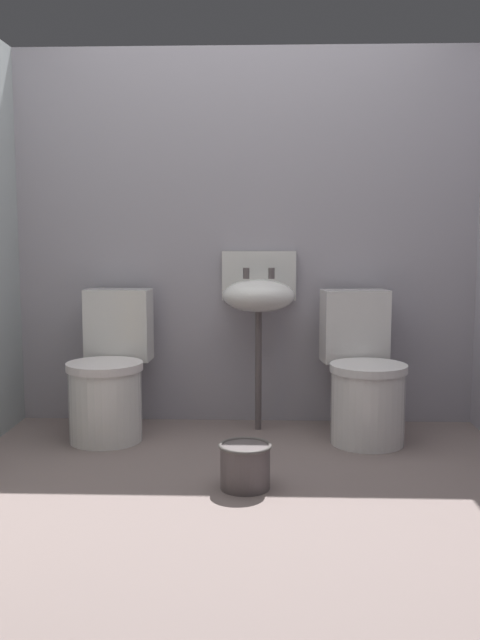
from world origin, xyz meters
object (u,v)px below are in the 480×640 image
object	(u,v)px
toilet_right	(364,379)
sink	(259,295)
bucket	(245,465)
toilet_left	(110,378)

from	to	relation	value
toilet_right	sink	xyz separation A→B (m)	(-0.56, 0.19, 0.43)
toilet_right	bucket	size ratio (longest dim) A/B	3.39
toilet_left	sink	size ratio (longest dim) A/B	0.79
toilet_left	bucket	bearing A→B (deg)	137.76
toilet_left	toilet_right	world-z (taller)	same
toilet_right	sink	distance (m)	0.73
toilet_left	sink	distance (m)	0.93
sink	bucket	xyz separation A→B (m)	(-0.05, -0.95, -0.65)
sink	bucket	world-z (taller)	sink
toilet_right	sink	size ratio (longest dim) A/B	0.79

